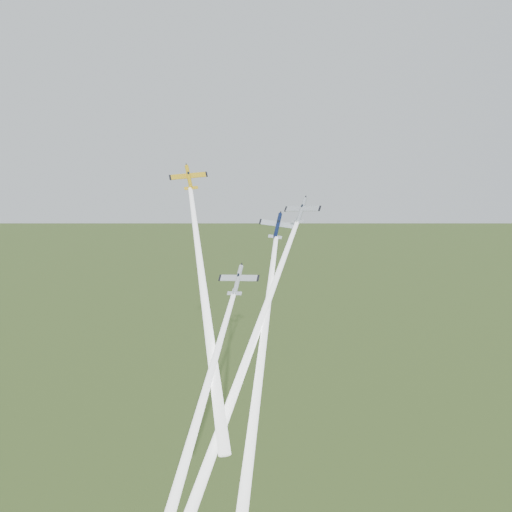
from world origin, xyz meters
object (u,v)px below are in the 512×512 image
plane_navy (278,226)px  plane_silver_low (238,280)px  plane_silver_right (301,210)px  plane_yellow (189,177)px

plane_navy → plane_silver_low: size_ratio=0.97×
plane_navy → plane_silver_low: bearing=-112.0°
plane_silver_low → plane_navy: bearing=78.1°
plane_navy → plane_silver_right: plane_silver_right is taller
plane_yellow → plane_silver_low: size_ratio=1.00×
plane_navy → plane_silver_right: bearing=16.1°
plane_silver_right → plane_silver_low: size_ratio=0.99×
plane_silver_right → plane_navy: bearing=-145.3°
plane_yellow → plane_navy: (20.45, -3.91, -10.24)m
plane_yellow → plane_navy: plane_yellow is taller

